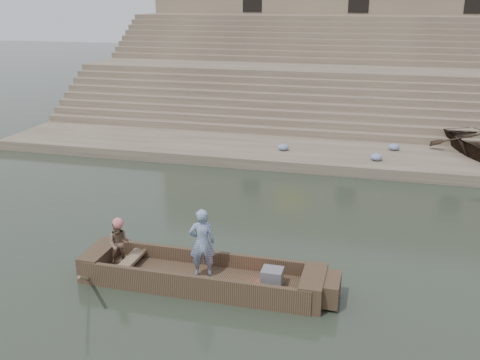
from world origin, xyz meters
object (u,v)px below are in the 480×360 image
at_px(rowing_man, 120,244).
at_px(television, 272,277).
at_px(main_rowboat, 201,281).
at_px(standing_man, 202,243).

relative_size(rowing_man, television, 2.52).
distance_m(main_rowboat, television, 1.67).
bearing_deg(standing_man, main_rowboat, 58.98).
height_order(main_rowboat, rowing_man, rowing_man).
xyz_separation_m(rowing_man, television, (3.64, -0.00, -0.38)).
bearing_deg(main_rowboat, standing_man, 79.23).
distance_m(rowing_man, television, 3.66).
relative_size(standing_man, television, 3.52).
bearing_deg(main_rowboat, television, 0.00).
xyz_separation_m(standing_man, television, (1.62, -0.07, -0.61)).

